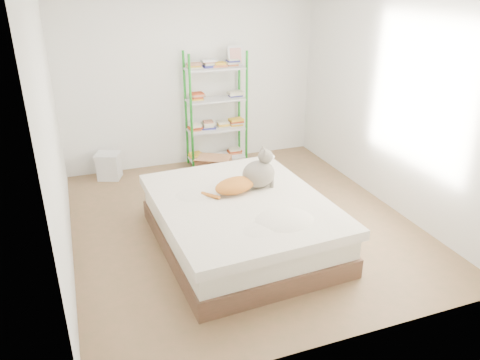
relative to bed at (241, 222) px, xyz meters
name	(u,v)px	position (x,y,z in m)	size (l,w,h in m)	color
room	(241,116)	(0.17, 0.46, 1.03)	(3.81, 4.21, 2.61)	#8D6343
bed	(241,222)	(0.00, 0.00, 0.00)	(1.79, 2.19, 0.54)	brown
orange_cat	(235,184)	(0.00, 0.17, 0.38)	(0.55, 0.29, 0.22)	orange
grey_cat	(259,168)	(0.29, 0.23, 0.49)	(0.32, 0.39, 0.44)	gray
shelf_unit	(217,109)	(0.48, 2.34, 0.59)	(0.88, 0.36, 1.74)	#1F8E26
cardboard_box	(214,168)	(0.25, 1.77, -0.11)	(0.58, 0.60, 0.37)	#A87049
white_bin	(109,166)	(-1.15, 2.31, -0.08)	(0.41, 0.39, 0.38)	silver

